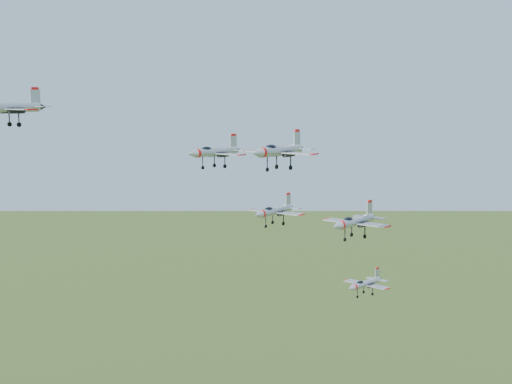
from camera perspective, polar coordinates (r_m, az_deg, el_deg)
jet_lead at (r=112.16m, az=-19.41°, el=6.43°), size 13.90×11.77×3.76m
jet_left_high at (r=105.27m, az=-3.34°, el=3.24°), size 11.62×9.83×3.14m
jet_right_high at (r=97.09m, az=1.83°, el=3.34°), size 12.57×10.73×3.44m
jet_left_low at (r=125.04m, az=1.48°, el=-1.51°), size 12.36×10.58×3.40m
jet_right_low at (r=119.12m, az=7.88°, el=-2.34°), size 13.86×11.77×3.76m
jet_trail at (r=127.58m, az=8.72°, el=-7.24°), size 10.45×8.77×2.80m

